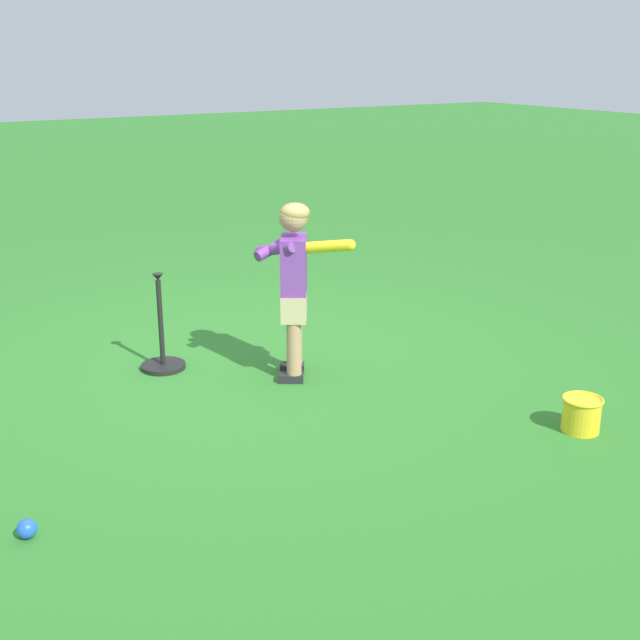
# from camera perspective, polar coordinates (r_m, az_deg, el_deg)

# --- Properties ---
(ground_plane) EXTENTS (40.00, 40.00, 0.00)m
(ground_plane) POSITION_cam_1_polar(r_m,az_deg,el_deg) (5.33, -4.68, -3.12)
(ground_plane) COLOR #2D7528
(child_batter) EXTENTS (0.45, 0.53, 1.08)m
(child_batter) POSITION_cam_1_polar(r_m,az_deg,el_deg) (4.93, -1.79, 3.12)
(child_batter) COLOR #232328
(child_batter) RESTS_ON ground
(play_ball_center_lawn) EXTENTS (0.08, 0.08, 0.08)m
(play_ball_center_lawn) POSITION_cam_1_polar(r_m,az_deg,el_deg) (3.74, -19.49, -13.37)
(play_ball_center_lawn) COLOR blue
(play_ball_center_lawn) RESTS_ON ground
(batting_tee) EXTENTS (0.28, 0.28, 0.62)m
(batting_tee) POSITION_cam_1_polar(r_m,az_deg,el_deg) (5.32, -10.77, -2.23)
(batting_tee) COLOR black
(batting_tee) RESTS_ON ground
(toy_bucket) EXTENTS (0.22, 0.22, 0.19)m
(toy_bucket) POSITION_cam_1_polar(r_m,az_deg,el_deg) (4.61, 17.53, -6.15)
(toy_bucket) COLOR yellow
(toy_bucket) RESTS_ON ground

